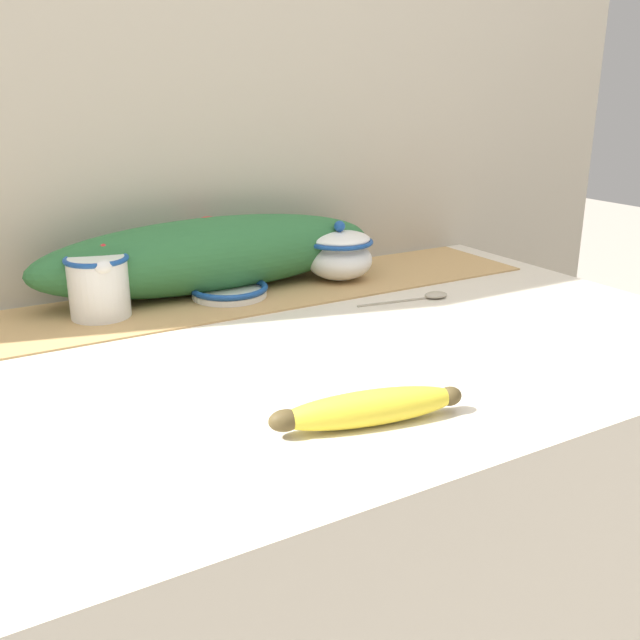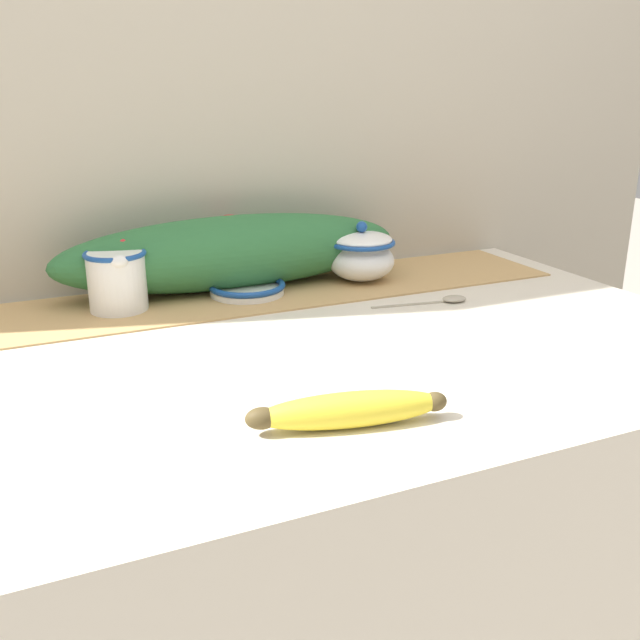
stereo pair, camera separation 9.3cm
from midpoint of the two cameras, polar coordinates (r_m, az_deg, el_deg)
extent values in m
cube|color=beige|center=(1.21, -3.80, -21.77)|extent=(1.23, 0.76, 0.87)
cube|color=#B7AD99|center=(1.29, -12.90, 17.28)|extent=(2.03, 0.04, 2.40)
cube|color=tan|center=(1.21, -9.73, 1.74)|extent=(1.13, 0.22, 0.00)
cylinder|color=white|center=(1.15, -19.53, 2.46)|extent=(0.09, 0.09, 0.09)
torus|color=#194793|center=(1.13, -19.77, 4.58)|extent=(0.10, 0.10, 0.01)
torus|color=white|center=(1.20, -20.11, 3.43)|extent=(0.05, 0.01, 0.05)
ellipsoid|color=white|center=(1.10, -19.32, 4.00)|extent=(0.03, 0.02, 0.02)
ellipsoid|color=white|center=(1.29, -0.51, 4.80)|extent=(0.12, 0.12, 0.07)
torus|color=#194793|center=(1.28, -0.51, 6.25)|extent=(0.12, 0.12, 0.01)
ellipsoid|color=white|center=(1.28, -0.52, 6.50)|extent=(0.11, 0.11, 0.02)
sphere|color=#194793|center=(1.28, -0.52, 7.49)|extent=(0.02, 0.02, 0.02)
cylinder|color=white|center=(1.21, -9.47, 2.06)|extent=(0.13, 0.13, 0.01)
torus|color=#194793|center=(1.21, -9.49, 2.52)|extent=(0.13, 0.13, 0.01)
ellipsoid|color=yellow|center=(0.76, 0.52, -7.13)|extent=(0.21, 0.08, 0.04)
ellipsoid|color=brown|center=(0.73, -6.50, -8.08)|extent=(0.04, 0.03, 0.02)
ellipsoid|color=brown|center=(0.79, 7.02, -6.14)|extent=(0.03, 0.03, 0.02)
cube|color=#A89E89|center=(1.17, 3.52, 1.39)|extent=(0.12, 0.02, 0.00)
ellipsoid|color=#A89E89|center=(1.21, 7.10, 1.97)|extent=(0.04, 0.03, 0.01)
ellipsoid|color=#2D6B38|center=(1.24, -10.67, 5.15)|extent=(0.61, 0.14, 0.13)
sphere|color=red|center=(1.17, -18.99, 4.62)|extent=(0.06, 0.06, 0.06)
sphere|color=red|center=(1.25, -11.02, 6.43)|extent=(0.07, 0.07, 0.07)
sphere|color=red|center=(1.31, -3.52, 6.91)|extent=(0.06, 0.06, 0.06)
camera|label=1|loc=(0.05, -92.86, -0.96)|focal=40.00mm
camera|label=2|loc=(0.05, 87.14, 0.96)|focal=40.00mm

